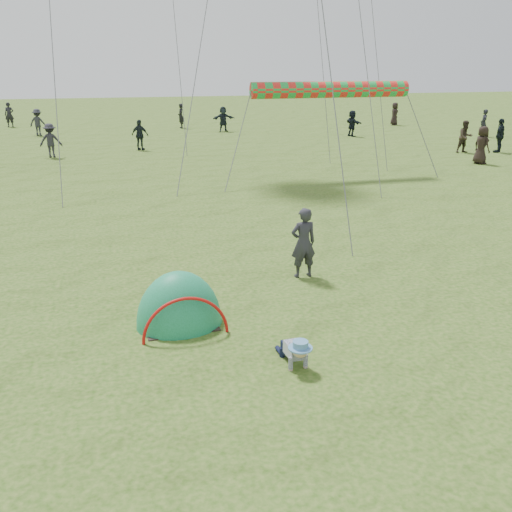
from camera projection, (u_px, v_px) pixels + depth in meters
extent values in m
plane|color=#1F470D|center=(308.00, 387.00, 8.46)|extent=(140.00, 140.00, 0.00)
ellipsoid|color=#187A42|center=(180.00, 324.00, 10.47)|extent=(1.67, 1.41, 2.04)
imported|color=#292830|center=(303.00, 243.00, 12.51)|extent=(0.60, 0.41, 1.58)
imported|color=black|center=(9.00, 115.00, 40.67)|extent=(0.67, 0.48, 1.71)
imported|color=#332820|center=(465.00, 137.00, 29.37)|extent=(0.80, 0.63, 1.64)
imported|color=black|center=(140.00, 135.00, 30.23)|extent=(1.01, 0.80, 1.60)
imported|color=#27252E|center=(51.00, 141.00, 28.00)|extent=(1.11, 0.70, 1.65)
imported|color=black|center=(394.00, 114.00, 41.84)|extent=(0.91, 0.93, 1.61)
imported|color=black|center=(223.00, 119.00, 38.13)|extent=(1.55, 0.61, 1.63)
imported|color=black|center=(484.00, 123.00, 35.55)|extent=(0.56, 0.70, 1.67)
imported|color=black|center=(500.00, 136.00, 29.45)|extent=(1.07, 0.94, 1.74)
imported|color=#282931|center=(38.00, 122.00, 35.99)|extent=(1.21, 0.93, 1.66)
imported|color=black|center=(482.00, 145.00, 26.24)|extent=(0.71, 0.93, 1.72)
imported|color=black|center=(352.00, 123.00, 35.72)|extent=(0.74, 1.54, 1.60)
imported|color=black|center=(181.00, 116.00, 39.93)|extent=(0.45, 0.64, 1.68)
cylinder|color=red|center=(331.00, 90.00, 22.68)|extent=(6.54, 0.64, 0.64)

